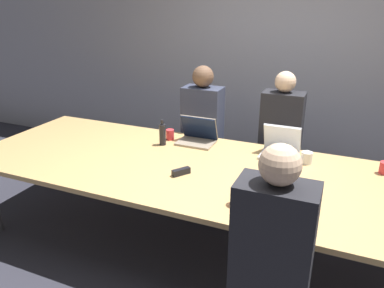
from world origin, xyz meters
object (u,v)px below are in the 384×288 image
laptop_far_center (280,147)px  laptop_near_midright (278,207)px  stapler (181,172)px  person_far_center (280,144)px  cup_near_midright (238,198)px  cup_far_center (307,158)px  person_far_midleft (202,135)px  cup_far_midleft (170,135)px  bottle_far_midleft (163,134)px  laptop_far_midleft (197,135)px  person_near_midright (270,273)px

laptop_far_center → laptop_near_midright: size_ratio=1.03×
laptop_near_midright → stapler: bearing=-22.0°
person_far_center → cup_near_midright: (-0.00, -1.46, 0.13)m
cup_far_center → person_far_midleft: person_far_midleft is taller
person_far_center → cup_near_midright: person_far_center is taller
cup_far_midleft → bottle_far_midleft: 0.17m
person_far_center → stapler: person_far_center is taller
cup_far_midleft → laptop_near_midright: size_ratio=0.32×
person_far_center → laptop_far_midleft: 0.86m
laptop_far_midleft → cup_far_midleft: bearing=-173.8°
person_far_center → cup_far_midleft: person_far_center is taller
cup_far_center → person_far_center: bearing=119.4°
laptop_far_midleft → cup_far_center: bearing=-5.2°
person_far_midleft → cup_near_midright: 1.57m
bottle_far_midleft → person_near_midright: person_near_midright is taller
bottle_far_midleft → person_near_midright: size_ratio=0.17×
cup_far_midleft → bottle_far_midleft: (0.00, -0.16, 0.06)m
person_far_midleft → person_near_midright: size_ratio=1.01×
laptop_far_center → person_near_midright: person_near_midright is taller
person_near_midright → cup_near_midright: bearing=-55.9°
bottle_far_midleft → cup_far_midleft: bearing=90.3°
laptop_near_midright → person_near_midright: person_near_midright is taller
cup_near_midright → cup_far_center: bearing=69.6°
person_near_midright → stapler: 1.16m
laptop_far_midleft → cup_far_midleft: (-0.28, -0.03, -0.02)m
cup_far_center → stapler: (-0.87, -0.61, -0.02)m
person_far_midleft → laptop_near_midright: 1.77m
bottle_far_midleft → laptop_near_midright: 1.50m
person_far_center → cup_near_midright: bearing=-90.2°
cup_far_center → person_near_midright: size_ratio=0.07×
laptop_far_center → laptop_near_midright: 1.05m
laptop_far_center → bottle_far_midleft: bearing=-170.1°
laptop_far_midleft → person_far_midleft: bearing=104.8°
laptop_near_midright → stapler: 0.88m
cup_far_center → laptop_far_midleft: 1.03m
person_far_center → person_far_midleft: bearing=-172.7°
laptop_far_midleft → cup_far_midleft: laptop_far_midleft is taller
laptop_far_center → person_far_center: bearing=100.1°
cup_near_midright → laptop_far_midleft: bearing=125.5°
person_far_center → cup_far_midleft: 1.11m
stapler → person_near_midright: bearing=-6.9°
person_far_midleft → laptop_near_midright: person_far_midleft is taller
stapler → person_far_midleft: bearing=137.3°
person_far_midleft → laptop_near_midright: size_ratio=4.57×
bottle_far_midleft → stapler: (0.43, -0.52, -0.08)m
cup_far_midleft → laptop_near_midright: laptop_near_midright is taller
person_near_midright → laptop_near_midright: bearing=-82.3°
laptop_far_midleft → laptop_near_midright: laptop_near_midright is taller
cup_far_center → person_far_midleft: (-1.12, 0.47, -0.12)m
laptop_far_center → cup_far_center: bearing=-21.1°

